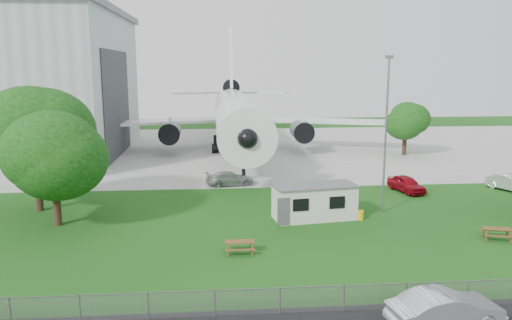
{
  "coord_description": "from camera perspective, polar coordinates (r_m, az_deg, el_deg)",
  "views": [
    {
      "loc": [
        -4.9,
        -30.72,
        11.25
      ],
      "look_at": [
        -1.63,
        8.0,
        4.0
      ],
      "focal_mm": 35.0,
      "sensor_mm": 36.0,
      "label": 1
    }
  ],
  "objects": [
    {
      "name": "picnic_east",
      "position": [
        37.13,
        25.77,
        -8.16
      ],
      "size": [
        2.12,
        1.9,
        0.76
      ],
      "primitive_type": null,
      "rotation": [
        0.0,
        0.0,
        -0.25
      ],
      "color": "brown",
      "rests_on": "ground"
    },
    {
      "name": "tree_west_small",
      "position": [
        37.94,
        -22.2,
        0.79
      ],
      "size": [
        6.9,
        6.9,
        8.78
      ],
      "color": "#382619",
      "rests_on": "ground"
    },
    {
      "name": "car_apron_van",
      "position": [
        48.11,
        -3.0,
        -2.15
      ],
      "size": [
        4.86,
        2.64,
        1.34
      ],
      "primitive_type": "imported",
      "rotation": [
        0.0,
        0.0,
        1.74
      ],
      "color": "#A4A7AB",
      "rests_on": "ground"
    },
    {
      "name": "lamp_mast",
      "position": [
        39.52,
        14.59,
        2.59
      ],
      "size": [
        0.16,
        0.16,
        12.0
      ],
      "primitive_type": "cylinder",
      "color": "slate",
      "rests_on": "ground"
    },
    {
      "name": "fence",
      "position": [
        24.51,
        7.59,
        -16.85
      ],
      "size": [
        58.0,
        0.04,
        1.3
      ],
      "primitive_type": "cube",
      "color": "gray",
      "rests_on": "ground"
    },
    {
      "name": "car_ne_hatch",
      "position": [
        47.6,
        16.81,
        -2.65
      ],
      "size": [
        2.68,
        4.59,
        1.47
      ],
      "primitive_type": "imported",
      "rotation": [
        0.0,
        0.0,
        0.23
      ],
      "color": "maroon",
      "rests_on": "ground"
    },
    {
      "name": "car_centre_sedan",
      "position": [
        24.11,
        20.83,
        -15.75
      ],
      "size": [
        5.33,
        2.62,
        1.68
      ],
      "primitive_type": "imported",
      "rotation": [
        0.0,
        0.0,
        1.74
      ],
      "color": "#B1B3B9",
      "rests_on": "ground"
    },
    {
      "name": "picnic_west",
      "position": [
        31.21,
        -1.89,
        -10.57
      ],
      "size": [
        1.8,
        1.5,
        0.76
      ],
      "primitive_type": null,
      "rotation": [
        0.0,
        0.0,
        0.0
      ],
      "color": "brown",
      "rests_on": "ground"
    },
    {
      "name": "site_cabin",
      "position": [
        37.81,
        6.7,
        -4.74
      ],
      "size": [
        6.92,
        3.63,
        2.62
      ],
      "color": "silver",
      "rests_on": "ground"
    },
    {
      "name": "concrete_apron",
      "position": [
        69.8,
        -0.74,
        1.31
      ],
      "size": [
        120.0,
        46.0,
        0.03
      ],
      "primitive_type": "cube",
      "color": "#B7B7B2",
      "rests_on": "ground"
    },
    {
      "name": "ground",
      "position": [
        33.08,
        4.03,
        -9.34
      ],
      "size": [
        160.0,
        160.0,
        0.0
      ],
      "primitive_type": "plane",
      "color": "#215D18"
    },
    {
      "name": "tree_far_apron",
      "position": [
        67.01,
        16.74,
        4.34
      ],
      "size": [
        5.46,
        5.46,
        7.24
      ],
      "color": "#382619",
      "rests_on": "ground"
    },
    {
      "name": "car_ne_sedan",
      "position": [
        51.59,
        27.16,
        -2.37
      ],
      "size": [
        3.43,
        4.75,
        1.49
      ],
      "primitive_type": "imported",
      "rotation": [
        0.0,
        0.0,
        0.46
      ],
      "color": "silver",
      "rests_on": "ground"
    },
    {
      "name": "tree_west_big",
      "position": [
        42.28,
        -24.07,
        3.26
      ],
      "size": [
        9.55,
        9.55,
        11.33
      ],
      "color": "#382619",
      "rests_on": "ground"
    },
    {
      "name": "airliner",
      "position": [
        66.9,
        -2.34,
        5.43
      ],
      "size": [
        46.36,
        47.73,
        17.69
      ],
      "color": "white",
      "rests_on": "ground"
    }
  ]
}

